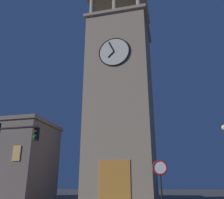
% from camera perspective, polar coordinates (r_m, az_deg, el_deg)
% --- Properties ---
extents(clocktower, '(8.12, 8.25, 28.39)m').
position_cam_1_polar(clocktower, '(30.51, 2.17, -0.20)').
color(clocktower, gray).
rests_on(clocktower, ground_plane).
extents(traffic_signal_near, '(2.72, 0.41, 5.08)m').
position_cam_1_polar(traffic_signal_near, '(15.27, -23.29, -11.24)').
color(traffic_signal_near, black).
rests_on(traffic_signal_near, ground_plane).
extents(no_horn_sign, '(0.78, 0.14, 2.82)m').
position_cam_1_polar(no_horn_sign, '(13.39, 11.36, -16.48)').
color(no_horn_sign, black).
rests_on(no_horn_sign, ground_plane).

